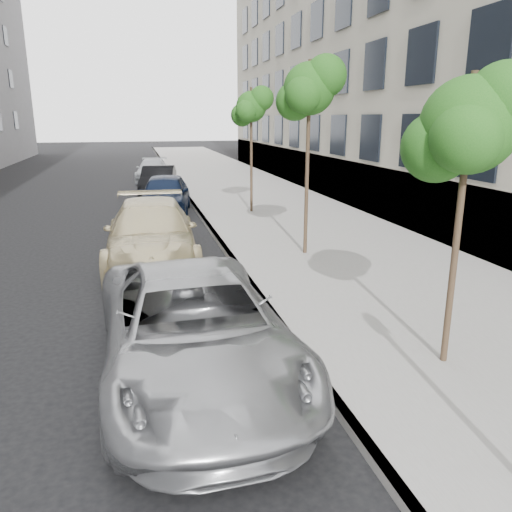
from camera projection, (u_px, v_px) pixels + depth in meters
name	position (u px, v px, depth m)	size (l,w,h in m)	color
ground	(267.00, 464.00, 5.57)	(160.00, 160.00, 0.00)	black
sidewalk	(233.00, 183.00, 29.00)	(6.40, 72.00, 0.14)	gray
curb	(179.00, 184.00, 28.29)	(0.15, 72.00, 0.14)	#9E9B93
tree_near	(471.00, 125.00, 6.74)	(1.67, 1.47, 4.32)	#38281C
tree_mid	(310.00, 89.00, 12.61)	(1.67, 1.47, 5.12)	#38281C
tree_far	(252.00, 107.00, 18.78)	(1.54, 1.34, 4.75)	#38281C
minivan	(194.00, 328.00, 7.26)	(2.59, 5.61, 1.56)	#A1A3A6
suv	(151.00, 234.00, 12.99)	(2.28, 5.62, 1.63)	beige
sedan_blue	(165.00, 194.00, 19.82)	(1.87, 4.65, 1.58)	black
sedan_black	(159.00, 181.00, 24.62)	(1.52, 4.37, 1.44)	black
sedan_rear	(153.00, 170.00, 30.07)	(1.84, 4.51, 1.31)	#A4A8AC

